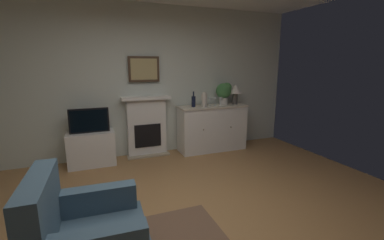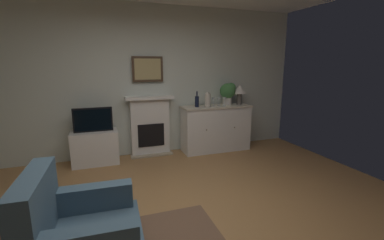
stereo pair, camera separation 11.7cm
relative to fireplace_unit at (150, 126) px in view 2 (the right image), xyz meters
name	(u,v)px [view 2 (the right image)]	position (x,y,z in m)	size (l,w,h in m)	color
ground_plane	(186,232)	(-0.09, -2.40, -0.60)	(6.14, 5.11, 0.10)	#9E7042
wall_rear	(143,82)	(-0.09, 0.13, 0.81)	(6.14, 0.06, 2.71)	silver
fireplace_unit	(150,126)	(0.00, 0.00, 0.00)	(0.87, 0.30, 1.10)	white
framed_picture	(148,69)	(0.00, 0.05, 1.03)	(0.55, 0.04, 0.45)	#473323
sideboard_cabinet	(216,128)	(1.26, -0.18, -0.10)	(1.34, 0.49, 0.89)	white
table_lamp	(239,90)	(1.75, -0.18, 0.62)	(0.26, 0.26, 0.40)	#4C4742
wine_bottle	(197,101)	(0.86, -0.18, 0.44)	(0.08, 0.08, 0.29)	black
wine_glass_left	(214,100)	(1.19, -0.20, 0.46)	(0.07, 0.07, 0.16)	silver
wine_glass_center	(219,100)	(1.30, -0.20, 0.46)	(0.07, 0.07, 0.16)	silver
wine_glass_right	(224,99)	(1.41, -0.22, 0.46)	(0.07, 0.07, 0.16)	silver
vase_decorative	(208,99)	(1.06, -0.23, 0.48)	(0.11, 0.11, 0.28)	beige
tv_cabinet	(95,147)	(-0.98, -0.16, -0.26)	(0.75, 0.42, 0.57)	white
tv_set	(93,120)	(-0.98, -0.19, 0.22)	(0.62, 0.07, 0.40)	black
potted_plant_small	(228,92)	(1.53, -0.13, 0.59)	(0.30, 0.30, 0.43)	beige
armchair	(79,237)	(-1.06, -2.77, -0.17)	(0.84, 0.81, 0.92)	#3F596B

